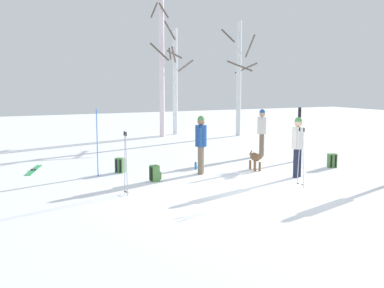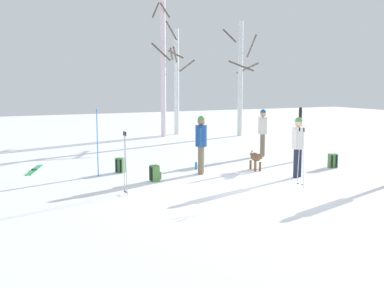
% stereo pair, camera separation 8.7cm
% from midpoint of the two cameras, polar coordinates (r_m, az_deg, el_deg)
% --- Properties ---
extents(ground_plane, '(60.00, 60.00, 0.00)m').
position_cam_midpoint_polar(ground_plane, '(12.11, 7.64, -5.55)').
color(ground_plane, white).
extents(person_0, '(0.37, 0.42, 1.72)m').
position_cam_midpoint_polar(person_0, '(17.60, 8.56, 1.72)').
color(person_0, '#72604C').
rests_on(person_0, ground_plane).
extents(person_2, '(0.47, 0.34, 1.72)m').
position_cam_midpoint_polar(person_2, '(13.87, 12.67, 0.10)').
color(person_2, '#1E2338').
rests_on(person_2, ground_plane).
extents(person_3, '(0.35, 0.44, 1.72)m').
position_cam_midpoint_polar(person_3, '(14.05, 1.28, 0.37)').
color(person_3, '#72604C').
rests_on(person_3, ground_plane).
extents(dog, '(0.33, 0.89, 0.57)m').
position_cam_midpoint_polar(dog, '(14.80, 7.77, -1.65)').
color(dog, brown).
rests_on(dog, ground_plane).
extents(ski_pair_planted_0, '(0.06, 0.13, 1.94)m').
position_cam_midpoint_polar(ski_pair_planted_0, '(13.98, -10.99, 0.13)').
color(ski_pair_planted_0, blue).
rests_on(ski_pair_planted_0, ground_plane).
extents(ski_pair_planted_1, '(0.04, 0.14, 1.84)m').
position_cam_midpoint_polar(ski_pair_planted_1, '(16.75, 12.84, 1.11)').
color(ski_pair_planted_1, black).
rests_on(ski_pair_planted_1, ground_plane).
extents(ski_pair_lying_0, '(0.77, 1.71, 0.05)m').
position_cam_midpoint_polar(ski_pair_lying_0, '(15.54, -18.05, -2.93)').
color(ski_pair_lying_0, green).
rests_on(ski_pair_lying_0, ground_plane).
extents(ski_poles_0, '(0.07, 0.28, 1.54)m').
position_cam_midpoint_polar(ski_poles_0, '(12.64, 13.02, -1.35)').
color(ski_poles_0, '#B2B2BC').
rests_on(ski_poles_0, ground_plane).
extents(ski_poles_1, '(0.07, 0.24, 1.53)m').
position_cam_midpoint_polar(ski_poles_1, '(11.57, -7.73, -2.05)').
color(ski_poles_1, '#B2B2BC').
rests_on(ski_poles_1, ground_plane).
extents(backpack_0, '(0.35, 0.34, 0.44)m').
position_cam_midpoint_polar(backpack_0, '(14.52, -8.30, -2.53)').
color(backpack_0, '#4C7F3F').
rests_on(backpack_0, ground_plane).
extents(backpack_1, '(0.29, 0.26, 0.44)m').
position_cam_midpoint_polar(backpack_1, '(13.15, -4.23, -3.52)').
color(backpack_1, '#4C7F3F').
rests_on(backpack_1, ground_plane).
extents(backpack_2, '(0.31, 0.33, 0.44)m').
position_cam_midpoint_polar(backpack_2, '(15.83, 16.52, -1.94)').
color(backpack_2, '#4C7F3F').
rests_on(backpack_2, ground_plane).
extents(water_bottle_0, '(0.07, 0.07, 0.23)m').
position_cam_midpoint_polar(water_bottle_0, '(14.86, 0.65, -2.63)').
color(water_bottle_0, '#1E72BF').
rests_on(water_bottle_0, ground_plane).
extents(birch_tree_1, '(1.54, 1.42, 6.64)m').
position_cam_midpoint_polar(birch_tree_1, '(23.62, -3.30, 9.23)').
color(birch_tree_1, silver).
rests_on(birch_tree_1, ground_plane).
extents(birch_tree_2, '(1.32, 1.31, 5.73)m').
position_cam_midpoint_polar(birch_tree_2, '(24.65, -1.72, 7.64)').
color(birch_tree_2, silver).
rests_on(birch_tree_2, ground_plane).
extents(birch_tree_3, '(1.77, 1.76, 5.66)m').
position_cam_midpoint_polar(birch_tree_3, '(24.12, 5.89, 8.01)').
color(birch_tree_3, silver).
rests_on(birch_tree_3, ground_plane).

